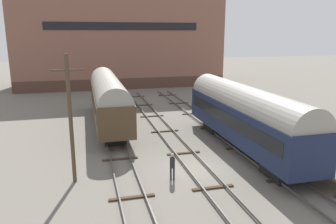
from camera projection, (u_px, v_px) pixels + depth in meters
ground_plane at (196, 169)px, 22.38m from camera, size 200.00×200.00×0.00m
track_left at (125, 174)px, 21.17m from camera, size 2.60×60.00×0.26m
track_middle at (196, 167)px, 22.34m from camera, size 2.60×60.00×0.26m
track_right at (260, 160)px, 23.52m from camera, size 2.60×60.00×0.26m
train_car_navy at (244, 114)px, 25.54m from camera, size 3.06×16.55×5.12m
train_car_brown at (108, 97)px, 32.55m from camera, size 3.00×17.00×5.06m
station_platform at (291, 145)px, 24.26m from camera, size 2.57×12.47×1.02m
bench at (298, 140)px, 23.76m from camera, size 1.40×0.40×0.91m
person_worker at (172, 164)px, 20.42m from camera, size 0.32×0.32×1.79m
utility_pole at (71, 118)px, 19.53m from camera, size 1.80×0.24×7.91m
warehouse_building at (119, 32)px, 58.30m from camera, size 34.70×13.21×18.51m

